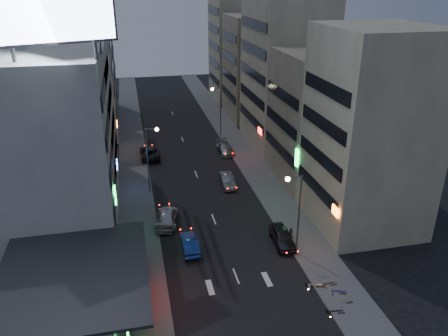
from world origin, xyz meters
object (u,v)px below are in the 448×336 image
object	(u,v)px
road_car_silver	(167,217)
scooter_silver_a	(351,294)
scooter_blue	(347,286)
parked_car_right_near	(282,237)
parked_car_left	(150,152)
parked_car_right_far	(225,148)
person	(290,236)
road_car_blue	(189,244)
scooter_black_a	(344,304)
scooter_black_b	(335,276)
parked_car_right_mid	(227,180)
scooter_silver_b	(323,278)

from	to	relation	value
road_car_silver	scooter_silver_a	size ratio (longest dim) A/B	3.21
scooter_silver_a	scooter_blue	xyz separation A→B (m)	(0.13, 0.97, 0.03)
parked_car_right_near	parked_car_left	distance (m)	27.82
parked_car_right_far	scooter_blue	world-z (taller)	parked_car_right_far
person	road_car_blue	bearing A→B (deg)	-28.05
scooter_silver_a	scooter_black_a	bearing A→B (deg)	128.10
scooter_black_a	scooter_silver_a	bearing A→B (deg)	-43.26
parked_car_right_far	scooter_black_b	xyz separation A→B (m)	(2.52, -31.35, -0.06)
parked_car_right_far	scooter_black_a	world-z (taller)	parked_car_right_far
parked_car_right_far	scooter_black_b	size ratio (longest dim) A/B	2.83
parked_car_left	parked_car_right_mid	bearing A→B (deg)	126.18
parked_car_right_near	scooter_silver_a	distance (m)	9.32
parked_car_right_far	scooter_silver_a	bearing A→B (deg)	-86.82
road_car_blue	scooter_black_b	distance (m)	13.60
parked_car_right_mid	scooter_black_b	size ratio (longest dim) A/B	2.48
parked_car_right_mid	scooter_black_a	world-z (taller)	parked_car_right_mid
road_car_silver	scooter_blue	world-z (taller)	road_car_silver
parked_car_right_mid	scooter_blue	xyz separation A→B (m)	(5.10, -21.82, -0.06)
parked_car_right_mid	road_car_blue	world-z (taller)	parked_car_right_mid
road_car_silver	scooter_black_a	size ratio (longest dim) A/B	3.11
road_car_blue	scooter_black_b	world-z (taller)	road_car_blue
scooter_blue	parked_car_left	bearing A→B (deg)	43.77
scooter_silver_b	road_car_silver	bearing A→B (deg)	56.01
scooter_silver_a	scooter_blue	bearing A→B (deg)	-10.61
scooter_black_a	scooter_black_b	distance (m)	3.45
parked_car_right_near	scooter_blue	world-z (taller)	parked_car_right_near
scooter_black_b	scooter_silver_b	distance (m)	1.11
parked_car_right_far	road_car_blue	xyz separation A→B (m)	(-8.84, -23.87, -0.01)
road_car_blue	scooter_black_b	xyz separation A→B (m)	(11.36, -7.48, -0.05)
road_car_silver	scooter_silver_b	world-z (taller)	road_car_silver
parked_car_right_mid	parked_car_right_far	bearing A→B (deg)	81.65
parked_car_right_far	scooter_black_b	world-z (taller)	parked_car_right_far
parked_car_right_mid	road_car_blue	size ratio (longest dim) A/B	1.01
scooter_black_a	parked_car_right_near	bearing A→B (deg)	14.41
parked_car_right_far	person	size ratio (longest dim) A/B	2.91
scooter_blue	road_car_blue	bearing A→B (deg)	74.08
parked_car_right_mid	scooter_silver_a	size ratio (longest dim) A/B	2.62
road_car_blue	parked_car_right_far	bearing A→B (deg)	-111.05
scooter_black_a	scooter_black_b	size ratio (longest dim) A/B	0.98
person	scooter_black_a	world-z (taller)	person
scooter_silver_a	scooter_black_b	size ratio (longest dim) A/B	0.95
scooter_silver_b	scooter_silver_a	bearing A→B (deg)	-135.21
road_car_blue	parked_car_right_mid	bearing A→B (deg)	-117.91
scooter_silver_a	scooter_blue	world-z (taller)	scooter_blue
parked_car_right_near	road_car_silver	bearing A→B (deg)	152.21
parked_car_right_far	parked_car_right_mid	bearing A→B (deg)	-102.85
parked_car_right_near	scooter_blue	bearing A→B (deg)	-67.90
person	scooter_silver_b	distance (m)	6.46
scooter_black_a	scooter_blue	distance (m)	2.33
parked_car_right_mid	person	distance (m)	14.43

